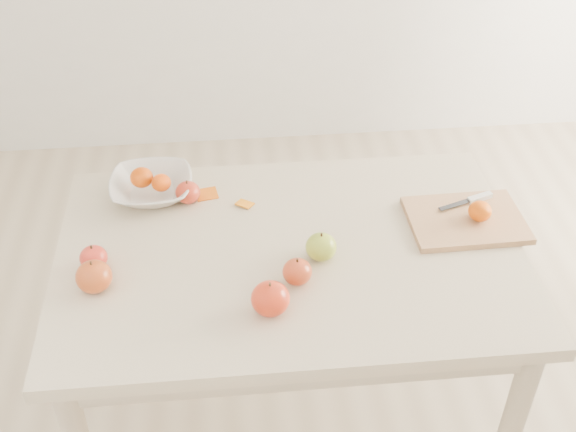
{
  "coord_description": "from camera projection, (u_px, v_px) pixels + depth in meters",
  "views": [
    {
      "loc": [
        -0.14,
        -1.4,
        1.97
      ],
      "look_at": [
        0.0,
        0.05,
        0.82
      ],
      "focal_mm": 45.0,
      "sensor_mm": 36.0,
      "label": 1
    }
  ],
  "objects": [
    {
      "name": "board_tangerine",
      "position": [
        480.0,
        211.0,
        1.91
      ],
      "size": [
        0.06,
        0.06,
        0.05
      ],
      "primitive_type": "ellipsoid",
      "color": "#CA5A07",
      "rests_on": "cutting_board"
    },
    {
      "name": "apple_red_a",
      "position": [
        188.0,
        192.0,
        2.0
      ],
      "size": [
        0.07,
        0.07,
        0.06
      ],
      "primitive_type": "ellipsoid",
      "color": "maroon",
      "rests_on": "table"
    },
    {
      "name": "bowl_tangerine_near",
      "position": [
        142.0,
        177.0,
        2.01
      ],
      "size": [
        0.06,
        0.06,
        0.06
      ],
      "primitive_type": "ellipsoid",
      "color": "#C83E07",
      "rests_on": "fruit_bowl"
    },
    {
      "name": "apple_red_c",
      "position": [
        270.0,
        299.0,
        1.66
      ],
      "size": [
        0.09,
        0.09,
        0.08
      ],
      "primitive_type": "ellipsoid",
      "color": "maroon",
      "rests_on": "table"
    },
    {
      "name": "apple_red_e",
      "position": [
        297.0,
        272.0,
        1.74
      ],
      "size": [
        0.07,
        0.07,
        0.07
      ],
      "primitive_type": "ellipsoid",
      "color": "maroon",
      "rests_on": "table"
    },
    {
      "name": "apple_red_b",
      "position": [
        94.0,
        277.0,
        1.72
      ],
      "size": [
        0.09,
        0.09,
        0.08
      ],
      "primitive_type": "ellipsoid",
      "color": "maroon",
      "rests_on": "table"
    },
    {
      "name": "table",
      "position": [
        290.0,
        277.0,
        1.92
      ],
      "size": [
        1.2,
        0.8,
        0.75
      ],
      "color": "beige",
      "rests_on": "ground"
    },
    {
      "name": "apple_green",
      "position": [
        321.0,
        247.0,
        1.81
      ],
      "size": [
        0.08,
        0.08,
        0.07
      ],
      "primitive_type": "ellipsoid",
      "color": "olive",
      "rests_on": "table"
    },
    {
      "name": "orange_peel_a",
      "position": [
        207.0,
        195.0,
        2.04
      ],
      "size": [
        0.07,
        0.06,
        0.01
      ],
      "primitive_type": "cube",
      "rotation": [
        0.21,
        0.0,
        0.2
      ],
      "color": "#CE5E0E",
      "rests_on": "table"
    },
    {
      "name": "apple_red_d",
      "position": [
        94.0,
        258.0,
        1.79
      ],
      "size": [
        0.07,
        0.07,
        0.06
      ],
      "primitive_type": "ellipsoid",
      "color": "#A7020C",
      "rests_on": "table"
    },
    {
      "name": "bowl_tangerine_far",
      "position": [
        161.0,
        183.0,
        2.0
      ],
      "size": [
        0.05,
        0.05,
        0.05
      ],
      "primitive_type": "ellipsoid",
      "color": "#E44C08",
      "rests_on": "fruit_bowl"
    },
    {
      "name": "fruit_bowl",
      "position": [
        152.0,
        187.0,
        2.03
      ],
      "size": [
        0.23,
        0.23,
        0.06
      ],
      "primitive_type": "imported",
      "color": "silver",
      "rests_on": "table"
    },
    {
      "name": "ground",
      "position": [
        290.0,
        426.0,
        2.32
      ],
      "size": [
        3.5,
        3.5,
        0.0
      ],
      "primitive_type": "plane",
      "color": "#C6B293",
      "rests_on": "ground"
    },
    {
      "name": "paring_knife",
      "position": [
        476.0,
        199.0,
        1.99
      ],
      "size": [
        0.17,
        0.07,
        0.01
      ],
      "color": "silver",
      "rests_on": "cutting_board"
    },
    {
      "name": "cutting_board",
      "position": [
        466.0,
        220.0,
        1.94
      ],
      "size": [
        0.31,
        0.23,
        0.02
      ],
      "primitive_type": "cube",
      "rotation": [
        0.0,
        0.0,
        0.02
      ],
      "color": "tan",
      "rests_on": "table"
    },
    {
      "name": "orange_peel_b",
      "position": [
        245.0,
        205.0,
        2.01
      ],
      "size": [
        0.06,
        0.05,
        0.01
      ],
      "primitive_type": "cube",
      "rotation": [
        -0.14,
        0.0,
        -0.6
      ],
      "color": "orange",
      "rests_on": "table"
    }
  ]
}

